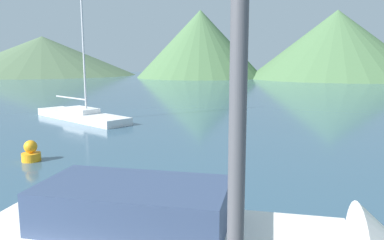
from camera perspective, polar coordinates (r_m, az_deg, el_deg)
The scene contains 6 objects.
streetlamp at distance 2.50m, azimuth 7.16°, elevation 9.86°, with size 0.34×0.34×4.82m.
sailboat_inner at distance 25.95m, azimuth -16.53°, elevation 0.90°, with size 8.46×5.83×10.95m.
buoy_marker at distance 15.97m, azimuth -23.34°, elevation -4.57°, with size 0.72×0.72×0.83m.
hill_west at distance 108.91m, azimuth -21.77°, elevation 9.07°, with size 48.79×48.79×10.23m.
hill_central at distance 87.89m, azimuth 1.27°, elevation 11.51°, with size 29.31×29.31×15.28m.
hill_east at distance 87.33m, azimuth 21.10°, elevation 10.67°, with size 37.22×37.22×14.50m.
Camera 1 is at (4.87, -2.43, 3.90)m, focal length 35.00 mm.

